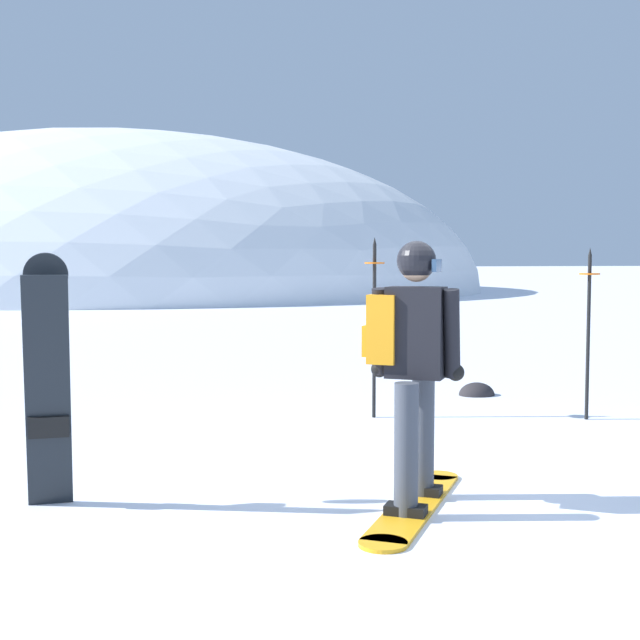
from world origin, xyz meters
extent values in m
plane|color=white|center=(0.00, 0.00, 0.00)|extent=(300.00, 300.00, 0.00)
ellipsoid|color=silver|center=(-0.37, 37.93, 0.00)|extent=(35.31, 31.78, 15.22)
cube|color=orange|center=(-0.34, -0.20, 0.01)|extent=(1.12, 1.44, 0.02)
cylinder|color=orange|center=(0.11, 0.44, 0.01)|extent=(0.28, 0.28, 0.02)
cylinder|color=orange|center=(-0.79, -0.84, 0.01)|extent=(0.28, 0.28, 0.02)
cube|color=black|center=(-0.20, 0.00, 0.05)|extent=(0.29, 0.26, 0.06)
cube|color=black|center=(-0.48, -0.39, 0.05)|extent=(0.29, 0.26, 0.06)
cylinder|color=#3D424C|center=(-0.20, 0.00, 0.43)|extent=(0.15, 0.15, 0.82)
cylinder|color=#3D424C|center=(-0.48, -0.39, 0.43)|extent=(0.15, 0.15, 0.82)
cube|color=black|center=(-0.34, -0.20, 1.13)|extent=(0.42, 0.39, 0.58)
cylinder|color=black|center=(-0.53, -0.07, 1.13)|extent=(0.18, 0.20, 0.57)
cylinder|color=black|center=(-0.15, -0.33, 1.13)|extent=(0.18, 0.20, 0.57)
sphere|color=black|center=(-0.52, -0.02, 0.88)|extent=(0.11, 0.11, 0.11)
sphere|color=black|center=(-0.11, -0.31, 0.88)|extent=(0.11, 0.11, 0.11)
cube|color=orange|center=(-0.51, -0.08, 1.15)|extent=(0.31, 0.33, 0.44)
cube|color=orange|center=(-0.59, -0.03, 1.07)|extent=(0.16, 0.20, 0.20)
sphere|color=tan|center=(-0.34, -0.20, 1.56)|extent=(0.21, 0.21, 0.21)
sphere|color=black|center=(-0.34, -0.20, 1.59)|extent=(0.25, 0.25, 0.25)
cube|color=navy|center=(-0.23, -0.27, 1.56)|extent=(0.12, 0.16, 0.08)
cube|color=black|center=(-2.60, 0.41, 0.75)|extent=(0.28, 0.27, 1.50)
cylinder|color=black|center=(-2.60, 0.53, 1.50)|extent=(0.28, 0.07, 0.28)
cube|color=black|center=(-2.60, 0.44, 0.97)|extent=(0.25, 0.09, 0.15)
cube|color=black|center=(-2.60, 0.44, 0.53)|extent=(0.25, 0.09, 0.15)
cylinder|color=black|center=(2.45, 2.16, 0.81)|extent=(0.04, 0.04, 1.63)
cylinder|color=orange|center=(2.45, 2.16, 1.45)|extent=(0.20, 0.20, 0.02)
cone|color=black|center=(2.45, 2.16, 1.67)|extent=(0.04, 0.04, 0.08)
cylinder|color=black|center=(0.44, 2.83, 0.87)|extent=(0.04, 0.04, 1.74)
cylinder|color=orange|center=(0.44, 2.83, 1.56)|extent=(0.20, 0.20, 0.02)
cone|color=black|center=(0.44, 2.83, 1.78)|extent=(0.04, 0.04, 0.08)
ellipsoid|color=#282628|center=(2.06, 3.83, 0.00)|extent=(0.43, 0.36, 0.30)
ellipsoid|color=#383333|center=(2.06, 7.02, 0.00)|extent=(0.40, 0.34, 0.28)
camera|label=1|loc=(-2.38, -5.23, 1.60)|focal=47.94mm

